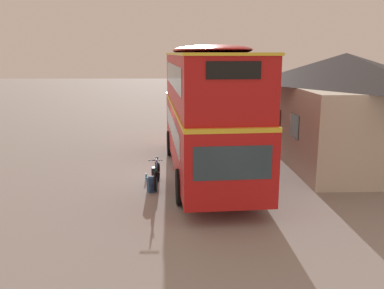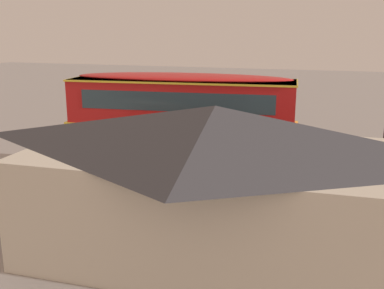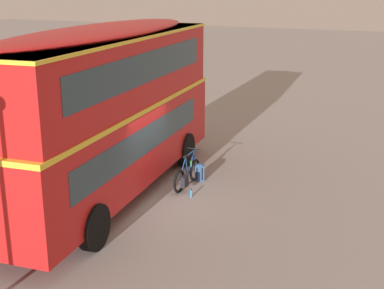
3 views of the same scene
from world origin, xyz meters
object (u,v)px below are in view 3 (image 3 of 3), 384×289
Objects in this scene: double_decker_bus at (107,105)px; touring_bicycle at (187,175)px; backpack_on_ground at (199,172)px; water_bottle_blue_sports at (191,193)px.

touring_bicycle is at bearing -51.40° from double_decker_bus.
backpack_on_ground reaches higher than water_bottle_blue_sports.
backpack_on_ground is 2.22× the size of water_bottle_blue_sports.
double_decker_bus reaches higher than water_bottle_blue_sports.
touring_bicycle is 3.26× the size of backpack_on_ground.
backpack_on_ground is at bearing -41.73° from double_decker_bus.
double_decker_bus is at bearing 138.27° from backpack_on_ground.
double_decker_bus is at bearing 128.60° from touring_bicycle.
touring_bicycle is 0.70m from backpack_on_ground.
water_bottle_blue_sports is (-1.34, -0.33, -0.17)m from backpack_on_ground.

